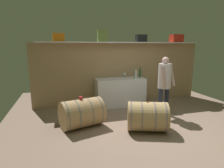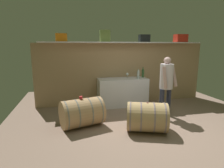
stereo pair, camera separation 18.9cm
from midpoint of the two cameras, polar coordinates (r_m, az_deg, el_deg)
name	(u,v)px [view 2 (the right image)]	position (r m, az deg, el deg)	size (l,w,h in m)	color
ground_plane	(141,121)	(4.84, 9.98, -10.95)	(6.64, 7.64, 0.02)	#896E5E
back_wall_panel	(123,73)	(6.11, 4.23, 3.21)	(5.44, 0.10, 1.91)	tan
high_shelf_board	(125,42)	(5.91, 4.81, 12.36)	(5.00, 0.40, 0.03)	white
toolcase_orange	(61,38)	(5.63, -14.08, 13.42)	(0.31, 0.23, 0.22)	orange
toolcase_olive	(105,36)	(5.76, -1.18, 14.27)	(0.29, 0.20, 0.34)	olive
toolcase_black	(144,38)	(6.13, 10.58, 13.37)	(0.31, 0.24, 0.22)	black
toolcase_red	(181,38)	(6.73, 20.71, 12.75)	(0.37, 0.30, 0.25)	red
work_cabinet	(122,92)	(5.85, 4.10, -2.43)	(1.50, 0.58, 0.85)	white
wine_bottle_clear	(138,74)	(5.78, 8.84, 2.94)	(0.08, 0.08, 0.29)	#B2C1C3
wine_bottle_green	(143,73)	(6.04, 10.19, 3.34)	(0.07, 0.07, 0.32)	#32572D
wine_glass	(127,74)	(5.93, 5.56, 2.93)	(0.08, 0.08, 0.15)	white
wine_barrel_near	(82,113)	(4.40, -7.78, -8.55)	(1.06, 0.86, 0.65)	tan
wine_barrel_far	(147,117)	(4.20, 11.78, -9.72)	(1.00, 0.87, 0.65)	tan
tasting_cup	(81,98)	(4.29, -8.11, -4.11)	(0.08, 0.08, 0.06)	red
winemaker_pouring	(166,81)	(4.99, 17.14, 0.90)	(0.49, 0.42, 1.55)	#282C3E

